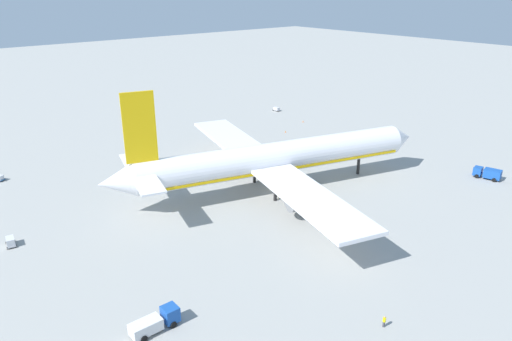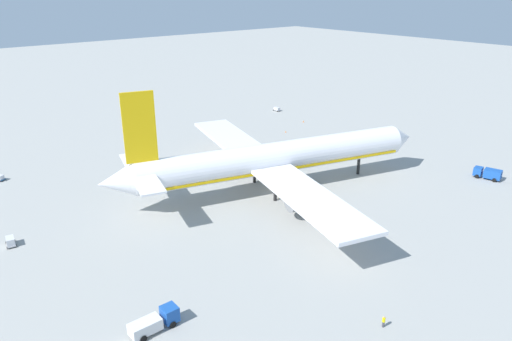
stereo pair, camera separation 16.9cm
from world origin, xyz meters
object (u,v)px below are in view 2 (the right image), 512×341
at_px(airliner, 272,159).
at_px(baggage_cart_0, 277,109).
at_px(service_truck_3, 155,322).
at_px(baggage_cart_1, 10,241).
at_px(traffic_cone_0, 286,132).
at_px(ground_worker_0, 384,322).
at_px(service_truck_4, 488,173).
at_px(traffic_cone_1, 303,121).

relative_size(airliner, baggage_cart_0, 22.33).
distance_m(airliner, service_truck_3, 48.28).
height_order(baggage_cart_1, traffic_cone_0, baggage_cart_1).
bearing_deg(ground_worker_0, traffic_cone_0, 55.03).
bearing_deg(baggage_cart_1, service_truck_4, -22.51).
distance_m(ground_worker_0, traffic_cone_1, 98.60).
xyz_separation_m(airliner, baggage_cart_0, (47.14, 50.09, -6.35)).
height_order(baggage_cart_0, ground_worker_0, ground_worker_0).
distance_m(ground_worker_0, traffic_cone_0, 87.58).
height_order(ground_worker_0, traffic_cone_0, ground_worker_0).
bearing_deg(traffic_cone_0, baggage_cart_0, 53.53).
xyz_separation_m(service_truck_3, baggage_cart_0, (88.65, 74.06, -0.58)).
xyz_separation_m(ground_worker_0, traffic_cone_0, (50.20, 71.76, -0.57)).
height_order(service_truck_4, traffic_cone_0, service_truck_4).
relative_size(airliner, traffic_cone_1, 129.89).
bearing_deg(service_truck_4, traffic_cone_0, 100.40).
bearing_deg(service_truck_4, ground_worker_0, -165.68).
height_order(service_truck_3, traffic_cone_1, service_truck_3).
distance_m(service_truck_4, baggage_cart_1, 99.58).
bearing_deg(service_truck_3, traffic_cone_1, 34.08).
distance_m(service_truck_3, traffic_cone_0, 90.49).
distance_m(baggage_cart_0, traffic_cone_0, 25.97).
height_order(baggage_cart_1, ground_worker_0, ground_worker_0).
height_order(baggage_cart_0, traffic_cone_0, baggage_cart_0).
relative_size(baggage_cart_0, traffic_cone_0, 5.82).
height_order(service_truck_4, ground_worker_0, service_truck_4).
height_order(baggage_cart_1, traffic_cone_1, baggage_cart_1).
xyz_separation_m(service_truck_3, service_truck_4, (83.55, -3.13, 0.09)).
bearing_deg(baggage_cart_1, traffic_cone_0, 12.55).
bearing_deg(service_truck_4, baggage_cart_0, 86.22).
xyz_separation_m(airliner, traffic_cone_0, (31.70, 29.21, -6.79)).
xyz_separation_m(baggage_cart_1, ground_worker_0, (31.45, -53.58, 0.03)).
relative_size(baggage_cart_1, traffic_cone_0, 6.08).
height_order(baggage_cart_0, baggage_cart_1, baggage_cart_1).
bearing_deg(traffic_cone_1, service_truck_3, -145.92).
bearing_deg(service_truck_4, traffic_cone_1, 88.27).
xyz_separation_m(baggage_cart_0, ground_worker_0, (-65.63, -92.65, 0.14)).
relative_size(service_truck_4, traffic_cone_1, 11.20).
bearing_deg(traffic_cone_1, ground_worker_0, -129.24).
bearing_deg(service_truck_3, service_truck_4, -2.15).
relative_size(airliner, baggage_cart_1, 21.37).
xyz_separation_m(baggage_cart_0, baggage_cart_1, (-97.09, -39.07, 0.11)).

